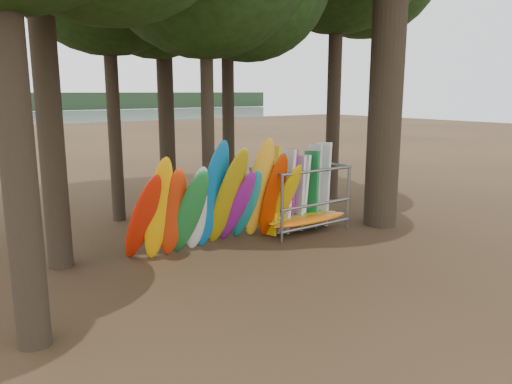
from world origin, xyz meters
TOP-DOWN VIEW (x-y plane):
  - ground at (0.00, 0.00)m, footprint 120.00×120.00m
  - kayak_row at (-1.46, 1.24)m, footprint 5.23×2.01m
  - storage_rack at (1.70, 1.50)m, footprint 2.89×1.54m

SIDE VIEW (x-z plane):
  - ground at x=0.00m, z-range 0.00..0.00m
  - storage_rack at x=1.70m, z-range -0.39..2.30m
  - kayak_row at x=-1.46m, z-range -0.31..2.89m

